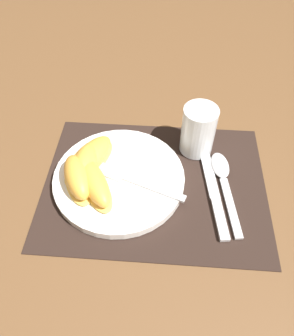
{
  "coord_description": "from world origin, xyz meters",
  "views": [
    {
      "loc": [
        0.01,
        -0.37,
        0.5
      ],
      "look_at": [
        -0.02,
        0.02,
        0.02
      ],
      "focal_mm": 35.0,
      "sensor_mm": 36.0,
      "label": 1
    }
  ],
  "objects": [
    {
      "name": "juice_glass",
      "position": [
        0.08,
        0.1,
        0.05
      ],
      "size": [
        0.07,
        0.07,
        0.1
      ],
      "color": "silver",
      "rests_on": "placemat"
    },
    {
      "name": "placemat",
      "position": [
        0.0,
        0.0,
        0.0
      ],
      "size": [
        0.41,
        0.31,
        0.0
      ],
      "color": "black",
      "rests_on": "ground_plane"
    },
    {
      "name": "ground_plane",
      "position": [
        0.0,
        0.0,
        0.0
      ],
      "size": [
        3.0,
        3.0,
        0.0
      ],
      "primitive_type": "plane",
      "color": "brown"
    },
    {
      "name": "citrus_wedge_3",
      "position": [
        -0.11,
        -0.03,
        0.04
      ],
      "size": [
        0.1,
        0.13,
        0.04
      ],
      "color": "#F7C656",
      "rests_on": "plate"
    },
    {
      "name": "spoon",
      "position": [
        0.13,
        0.02,
        0.01
      ],
      "size": [
        0.05,
        0.19,
        0.01
      ],
      "color": "silver",
      "rests_on": "placemat"
    },
    {
      "name": "citrus_wedge_2",
      "position": [
        -0.13,
        -0.03,
        0.04
      ],
      "size": [
        0.09,
        0.11,
        0.05
      ],
      "color": "#F7C656",
      "rests_on": "plate"
    },
    {
      "name": "knife",
      "position": [
        0.11,
        -0.02,
        0.01
      ],
      "size": [
        0.05,
        0.21,
        0.01
      ],
      "color": "silver",
      "rests_on": "placemat"
    },
    {
      "name": "citrus_wedge_1",
      "position": [
        -0.13,
        0.01,
        0.04
      ],
      "size": [
        0.05,
        0.1,
        0.04
      ],
      "color": "#F7C656",
      "rests_on": "plate"
    },
    {
      "name": "plate",
      "position": [
        -0.07,
        0.0,
        0.01
      ],
      "size": [
        0.24,
        0.24,
        0.02
      ],
      "color": "white",
      "rests_on": "placemat"
    },
    {
      "name": "citrus_wedge_0",
      "position": [
        -0.13,
        0.03,
        0.03
      ],
      "size": [
        0.11,
        0.14,
        0.03
      ],
      "color": "#F7C656",
      "rests_on": "plate"
    },
    {
      "name": "fork",
      "position": [
        -0.05,
        -0.01,
        0.02
      ],
      "size": [
        0.19,
        0.09,
        0.0
      ],
      "color": "silver",
      "rests_on": "plate"
    }
  ]
}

